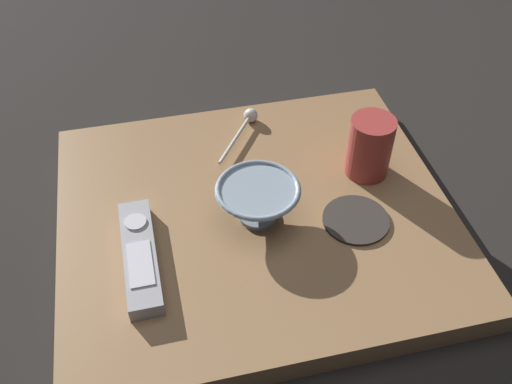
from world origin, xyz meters
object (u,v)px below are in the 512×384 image
coffee_mug (370,147)px  tv_remote_near (140,256)px  teaspoon (247,120)px  drink_coaster (356,220)px  cereal_bowl (258,200)px

coffee_mug → tv_remote_near: 0.40m
teaspoon → drink_coaster: 0.29m
cereal_bowl → tv_remote_near: cereal_bowl is taller
drink_coaster → tv_remote_near: bearing=90.9°
cereal_bowl → tv_remote_near: size_ratio=0.65×
cereal_bowl → drink_coaster: bearing=-106.5°
tv_remote_near → cereal_bowl: bearing=-75.4°
coffee_mug → teaspoon: 0.24m
teaspoon → drink_coaster: size_ratio=1.27×
coffee_mug → drink_coaster: (-0.10, 0.06, -0.05)m
coffee_mug → teaspoon: size_ratio=0.80×
coffee_mug → drink_coaster: 0.13m
cereal_bowl → coffee_mug: coffee_mug is taller
drink_coaster → cereal_bowl: bearing=73.5°
tv_remote_near → drink_coaster: size_ratio=1.94×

